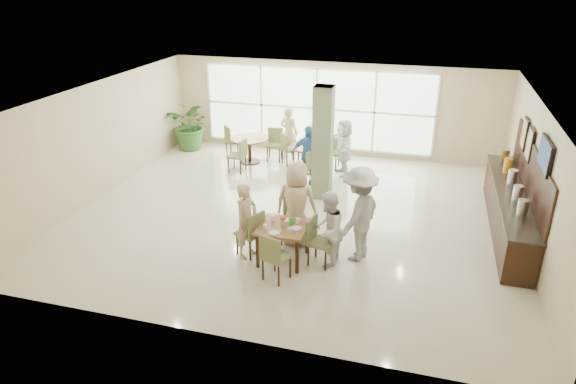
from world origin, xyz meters
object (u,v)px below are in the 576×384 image
(adult_a, at_px, (308,155))
(adult_standing, at_px, (289,133))
(teen_left, at_px, (246,221))
(main_table, at_px, (283,230))
(teen_right, at_px, (328,229))
(teen_standing, at_px, (359,214))
(potted_plant, at_px, (191,125))
(teen_far, at_px, (296,204))
(round_table_left, at_px, (249,143))
(buffet_counter, at_px, (510,207))
(adult_b, at_px, (344,147))
(round_table_right, at_px, (312,151))

(adult_a, height_order, adult_standing, adult_a)
(teen_left, bearing_deg, main_table, -69.46)
(teen_right, relative_size, teen_standing, 0.78)
(potted_plant, relative_size, teen_standing, 0.82)
(adult_a, bearing_deg, adult_standing, 123.72)
(teen_far, relative_size, adult_standing, 1.14)
(adult_standing, bearing_deg, adult_a, 133.47)
(teen_left, height_order, adult_a, adult_a)
(teen_left, relative_size, adult_standing, 0.97)
(round_table_left, bearing_deg, main_table, -63.84)
(main_table, relative_size, teen_right, 0.62)
(buffet_counter, bearing_deg, teen_right, -145.40)
(potted_plant, relative_size, teen_left, 1.03)
(round_table_left, height_order, adult_b, adult_b)
(main_table, distance_m, adult_a, 4.04)
(teen_standing, bearing_deg, round_table_left, -119.13)
(round_table_left, xyz_separation_m, adult_standing, (1.02, 0.66, 0.21))
(teen_far, bearing_deg, round_table_left, -58.17)
(round_table_right, height_order, teen_right, teen_right)
(round_table_right, bearing_deg, potted_plant, 167.83)
(teen_left, bearing_deg, adult_standing, 26.40)
(adult_a, xyz_separation_m, adult_b, (0.79, 0.91, -0.01))
(potted_plant, height_order, teen_standing, teen_standing)
(teen_right, distance_m, adult_standing, 6.12)
(adult_a, distance_m, adult_standing, 2.03)
(round_table_right, xyz_separation_m, adult_a, (0.11, -0.88, 0.21))
(teen_right, relative_size, adult_b, 0.95)
(adult_a, relative_size, adult_b, 1.01)
(buffet_counter, bearing_deg, adult_b, 149.54)
(round_table_left, relative_size, potted_plant, 0.71)
(round_table_left, height_order, teen_far, teen_far)
(adult_a, distance_m, adult_b, 1.21)
(buffet_counter, height_order, teen_far, buffet_counter)
(teen_left, distance_m, adult_a, 4.03)
(teen_left, distance_m, teen_standing, 2.19)
(teen_right, relative_size, adult_standing, 0.95)
(main_table, xyz_separation_m, teen_standing, (1.38, 0.49, 0.30))
(main_table, xyz_separation_m, adult_a, (-0.48, 4.01, 0.14))
(adult_standing, bearing_deg, main_table, 118.02)
(teen_standing, relative_size, adult_b, 1.22)
(main_table, relative_size, adult_a, 0.58)
(teen_left, relative_size, adult_a, 0.97)
(buffet_counter, distance_m, teen_standing, 3.64)
(main_table, relative_size, round_table_left, 0.82)
(teen_left, bearing_deg, teen_standing, -57.52)
(buffet_counter, relative_size, adult_a, 2.97)
(round_table_right, height_order, adult_standing, adult_standing)
(potted_plant, xyz_separation_m, teen_far, (4.76, -5.03, 0.11))
(round_table_right, xyz_separation_m, adult_b, (0.90, 0.03, 0.20))
(buffet_counter, bearing_deg, teen_far, -157.33)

